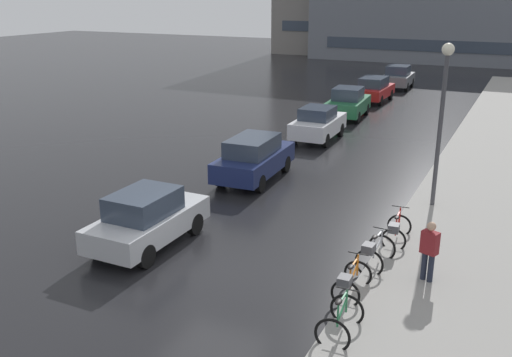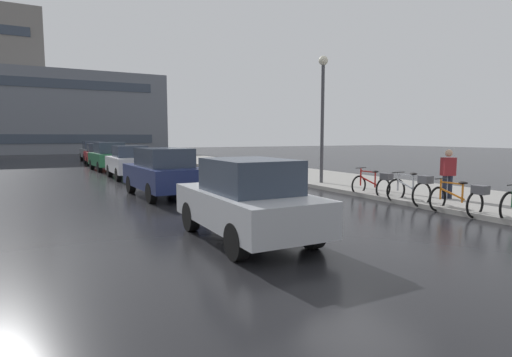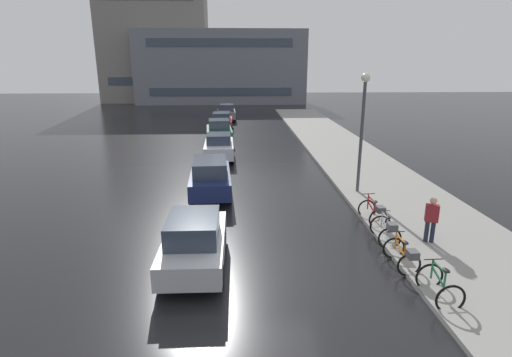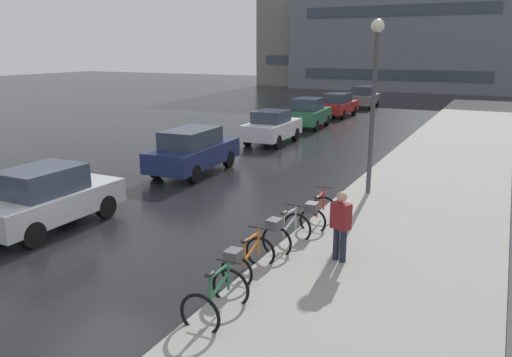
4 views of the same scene
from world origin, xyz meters
TOP-DOWN VIEW (x-y plane):
  - ground_plane at (0.00, 0.00)m, footprint 140.00×140.00m
  - sidewalk_kerb at (6.00, 10.00)m, footprint 4.80×60.00m
  - bicycle_nearest at (3.94, -1.39)m, footprint 0.79×1.12m
  - bicycle_second at (3.66, 0.19)m, footprint 0.72×1.41m
  - bicycle_third at (3.77, 1.89)m, footprint 0.82×1.38m
  - bicycle_farthest at (3.93, 3.61)m, footprint 0.79×1.44m
  - car_silver at (-2.38, 0.62)m, footprint 1.76×3.88m
  - car_navy at (-2.35, 7.31)m, footprint 1.99×4.36m
  - car_white at (-2.26, 14.10)m, footprint 1.84×3.86m
  - car_green at (-2.50, 19.63)m, footprint 2.12×4.05m
  - car_red at (-2.52, 25.26)m, footprint 1.84×4.09m
  - car_grey at (-2.30, 31.24)m, footprint 2.02×3.79m
  - pedestrian at (5.13, 1.71)m, footprint 0.46×0.36m
  - streetlamp at (4.35, 7.13)m, footprint 0.39×0.39m
  - building_facade_main at (-3.41, 50.81)m, footprint 23.96×8.47m
  - building_facade_side at (-13.28, 53.05)m, footprint 15.36×7.43m

SIDE VIEW (x-z plane):
  - ground_plane at x=0.00m, z-range 0.00..0.00m
  - sidewalk_kerb at x=6.00m, z-range 0.00..0.14m
  - bicycle_nearest at x=3.94m, z-range -0.08..0.91m
  - bicycle_second at x=3.66m, z-range 0.01..0.95m
  - bicycle_farthest at x=3.93m, z-range -0.01..0.98m
  - bicycle_third at x=3.77m, z-range 0.01..1.01m
  - car_red at x=-2.52m, z-range 0.01..1.60m
  - car_white at x=-2.26m, z-range 0.00..1.62m
  - car_silver at x=-2.38m, z-range -0.01..1.63m
  - car_grey at x=-2.30m, z-range -0.01..1.68m
  - car_green at x=-2.50m, z-range -0.02..1.72m
  - car_navy at x=-2.35m, z-range 0.01..1.69m
  - pedestrian at x=5.13m, z-range 0.11..1.78m
  - streetlamp at x=4.35m, z-range 0.82..6.21m
  - building_facade_main at x=-3.41m, z-range 0.00..10.16m
  - building_facade_side at x=-13.28m, z-range 0.00..17.63m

